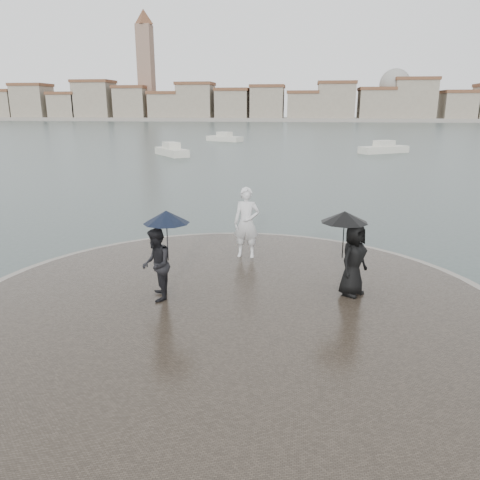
# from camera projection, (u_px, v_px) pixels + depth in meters

# --- Properties ---
(ground) EXTENTS (400.00, 400.00, 0.00)m
(ground) POSITION_uv_depth(u_px,v_px,m) (197.00, 415.00, 7.18)
(ground) COLOR #2B3835
(ground) RESTS_ON ground
(kerb_ring) EXTENTS (12.50, 12.50, 0.32)m
(kerb_ring) POSITION_uv_depth(u_px,v_px,m) (232.00, 311.00, 10.47)
(kerb_ring) COLOR gray
(kerb_ring) RESTS_ON ground
(quay_tip) EXTENTS (11.90, 11.90, 0.36)m
(quay_tip) POSITION_uv_depth(u_px,v_px,m) (232.00, 310.00, 10.47)
(quay_tip) COLOR #2D261E
(quay_tip) RESTS_ON ground
(statue) EXTENTS (0.76, 0.52, 2.03)m
(statue) POSITION_uv_depth(u_px,v_px,m) (247.00, 223.00, 13.38)
(statue) COLOR silver
(statue) RESTS_ON quay_tip
(visitor_left) EXTENTS (1.17, 1.08, 2.04)m
(visitor_left) POSITION_uv_depth(u_px,v_px,m) (159.00, 252.00, 10.34)
(visitor_left) COLOR black
(visitor_left) RESTS_ON quay_tip
(visitor_right) EXTENTS (1.25, 1.13, 1.95)m
(visitor_right) POSITION_uv_depth(u_px,v_px,m) (351.00, 248.00, 10.62)
(visitor_right) COLOR black
(visitor_right) RESTS_ON quay_tip
(far_skyline) EXTENTS (260.00, 20.00, 37.00)m
(far_skyline) POSITION_uv_depth(u_px,v_px,m) (284.00, 104.00, 159.64)
(far_skyline) COLOR gray
(far_skyline) RESTS_ON ground
(boats) EXTENTS (38.99, 25.46, 1.50)m
(boats) POSITION_uv_depth(u_px,v_px,m) (320.00, 147.00, 50.91)
(boats) COLOR beige
(boats) RESTS_ON ground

